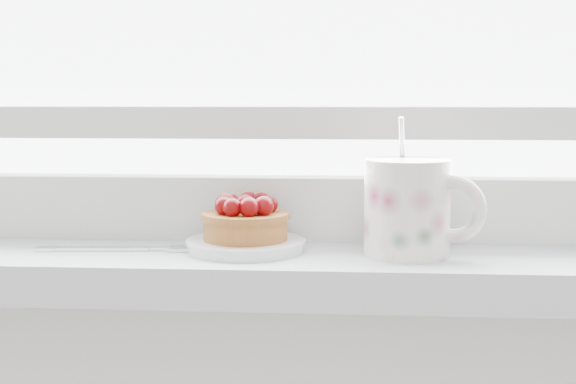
# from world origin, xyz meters

# --- Properties ---
(saucer) EXTENTS (0.12, 0.12, 0.01)m
(saucer) POSITION_xyz_m (-0.02, 1.89, 0.95)
(saucer) COLOR silver
(saucer) RESTS_ON windowsill
(raspberry_tart) EXTENTS (0.09, 0.09, 0.05)m
(raspberry_tart) POSITION_xyz_m (-0.02, 1.89, 0.97)
(raspberry_tart) COLOR brown
(raspberry_tart) RESTS_ON saucer
(floral_mug) EXTENTS (0.13, 0.11, 0.14)m
(floral_mug) POSITION_xyz_m (0.15, 1.88, 0.99)
(floral_mug) COLOR silver
(floral_mug) RESTS_ON windowsill
(fork) EXTENTS (0.20, 0.04, 0.00)m
(fork) POSITION_xyz_m (-0.14, 1.89, 0.94)
(fork) COLOR silver
(fork) RESTS_ON windowsill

